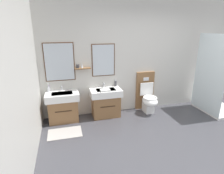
% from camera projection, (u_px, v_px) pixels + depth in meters
% --- Properties ---
extents(ground_plane, '(6.39, 5.19, 0.10)m').
position_uv_depth(ground_plane, '(181.00, 152.00, 3.31)').
color(ground_plane, '#3D3D42').
rests_on(ground_plane, ground).
extents(wall_back, '(5.19, 0.27, 2.75)m').
position_uv_depth(wall_back, '(141.00, 57.00, 4.65)').
color(wall_back, beige).
rests_on(wall_back, ground).
extents(wall_left, '(0.12, 3.99, 2.75)m').
position_uv_depth(wall_left, '(13.00, 87.00, 2.26)').
color(wall_left, beige).
rests_on(wall_left, ground).
extents(bath_mat, '(0.68, 0.44, 0.01)m').
position_uv_depth(bath_mat, '(65.00, 133.00, 3.80)').
color(bath_mat, '#9E9993').
rests_on(bath_mat, ground).
extents(vanity_sink_left, '(0.73, 0.48, 0.68)m').
position_uv_depth(vanity_sink_left, '(63.00, 106.00, 4.23)').
color(vanity_sink_left, brown).
rests_on(vanity_sink_left, ground).
extents(tap_on_left_sink, '(0.03, 0.13, 0.11)m').
position_uv_depth(tap_on_left_sink, '(62.00, 88.00, 4.28)').
color(tap_on_left_sink, silver).
rests_on(tap_on_left_sink, vanity_sink_left).
extents(vanity_sink_right, '(0.73, 0.48, 0.68)m').
position_uv_depth(vanity_sink_right, '(106.00, 102.00, 4.48)').
color(vanity_sink_right, brown).
rests_on(vanity_sink_right, ground).
extents(tap_on_right_sink, '(0.03, 0.13, 0.11)m').
position_uv_depth(tap_on_right_sink, '(104.00, 84.00, 4.52)').
color(tap_on_right_sink, silver).
rests_on(tap_on_right_sink, vanity_sink_right).
extents(toilet, '(0.48, 0.63, 1.00)m').
position_uv_depth(toilet, '(147.00, 97.00, 4.75)').
color(toilet, brown).
rests_on(toilet, ground).
extents(toothbrush_cup, '(0.07, 0.07, 0.20)m').
position_uv_depth(toothbrush_cup, '(49.00, 89.00, 4.20)').
color(toothbrush_cup, silver).
rests_on(toothbrush_cup, vanity_sink_left).
extents(soap_dispenser, '(0.06, 0.06, 0.17)m').
position_uv_depth(soap_dispenser, '(116.00, 83.00, 4.59)').
color(soap_dispenser, '#4C4C51').
rests_on(soap_dispenser, vanity_sink_right).
extents(folded_hand_towel, '(0.22, 0.16, 0.04)m').
position_uv_depth(folded_hand_towel, '(105.00, 90.00, 4.24)').
color(folded_hand_towel, white).
rests_on(folded_hand_towel, vanity_sink_right).
extents(shower_tray, '(0.90, 0.98, 1.95)m').
position_uv_depth(shower_tray, '(214.00, 96.00, 4.72)').
color(shower_tray, white).
rests_on(shower_tray, ground).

